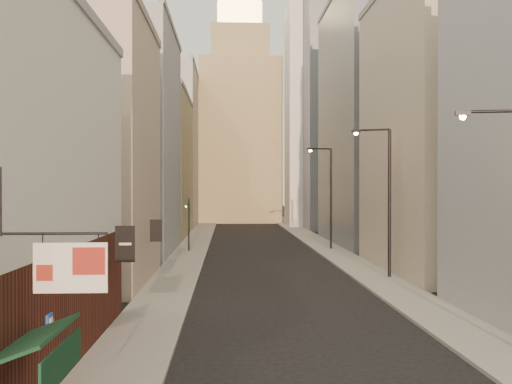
% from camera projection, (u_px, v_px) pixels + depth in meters
% --- Properties ---
extents(sidewalk_left, '(3.00, 140.00, 0.15)m').
position_uv_depth(sidewalk_left, '(198.00, 240.00, 64.39)').
color(sidewalk_left, gray).
rests_on(sidewalk_left, ground).
extents(sidewalk_right, '(3.00, 140.00, 0.15)m').
position_uv_depth(sidewalk_right, '(312.00, 239.00, 65.03)').
color(sidewalk_right, gray).
rests_on(sidewalk_right, ground).
extents(left_bldg_beige, '(8.00, 12.00, 16.00)m').
position_uv_depth(left_bldg_beige, '(83.00, 154.00, 35.11)').
color(left_bldg_beige, tan).
rests_on(left_bldg_beige, ground).
extents(left_bldg_grey, '(8.00, 16.00, 20.00)m').
position_uv_depth(left_bldg_grey, '(129.00, 142.00, 51.07)').
color(left_bldg_grey, gray).
rests_on(left_bldg_grey, ground).
extents(left_bldg_tan, '(8.00, 18.00, 17.00)m').
position_uv_depth(left_bldg_tan, '(154.00, 167.00, 69.06)').
color(left_bldg_tan, '#8D7E50').
rests_on(left_bldg_tan, ground).
extents(left_bldg_wingrid, '(8.00, 20.00, 24.00)m').
position_uv_depth(left_bldg_wingrid, '(171.00, 149.00, 89.01)').
color(left_bldg_wingrid, gray).
rests_on(left_bldg_wingrid, ground).
extents(right_bldg_beige, '(8.00, 16.00, 20.00)m').
position_uv_depth(right_bldg_beige, '(441.00, 130.00, 40.26)').
color(right_bldg_beige, tan).
rests_on(right_bldg_beige, ground).
extents(right_bldg_wingrid, '(8.00, 20.00, 26.00)m').
position_uv_depth(right_bldg_wingrid, '(371.00, 121.00, 60.21)').
color(right_bldg_wingrid, gray).
rests_on(right_bldg_wingrid, ground).
extents(highrise, '(21.00, 23.00, 51.20)m').
position_uv_depth(highrise, '(364.00, 61.00, 88.39)').
color(highrise, gray).
rests_on(highrise, ground).
extents(clock_tower, '(14.00, 14.00, 44.90)m').
position_uv_depth(clock_tower, '(240.00, 122.00, 101.50)').
color(clock_tower, '#8D7E50').
rests_on(clock_tower, ground).
extents(white_tower, '(8.00, 8.00, 41.50)m').
position_uv_depth(white_tower, '(313.00, 106.00, 88.05)').
color(white_tower, silver).
rests_on(white_tower, ground).
extents(streetlamp_near, '(2.26, 0.63, 8.71)m').
position_uv_depth(streetlamp_near, '(512.00, 214.00, 20.37)').
color(streetlamp_near, black).
rests_on(streetlamp_near, ground).
extents(streetlamp_mid, '(2.47, 1.02, 9.77)m').
position_uv_depth(streetlamp_mid, '(386.00, 193.00, 36.95)').
color(streetlamp_mid, black).
rests_on(streetlamp_mid, ground).
extents(streetlamp_far, '(2.48, 0.88, 9.69)m').
position_uv_depth(streetlamp_far, '(329.00, 192.00, 54.11)').
color(streetlamp_far, black).
rests_on(streetlamp_far, ground).
extents(traffic_light_left, '(0.59, 0.53, 5.00)m').
position_uv_depth(traffic_light_left, '(189.00, 213.00, 52.38)').
color(traffic_light_left, black).
rests_on(traffic_light_left, ground).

